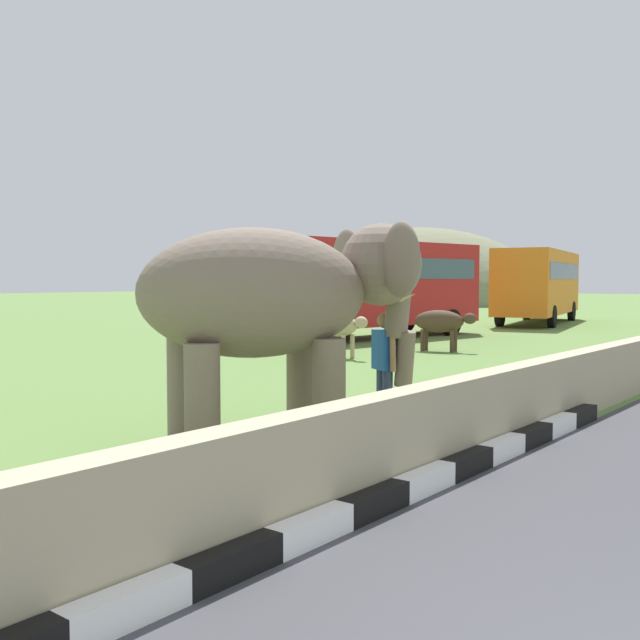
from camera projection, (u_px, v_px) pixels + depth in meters
striped_curb at (182, 584)px, 4.86m from camera, size 16.20×0.20×0.24m
barrier_parapet at (353, 455)px, 6.87m from camera, size 28.00×0.36×1.00m
elephant at (281, 296)px, 9.76m from camera, size 3.99×3.35×2.92m
person_handler at (385, 362)px, 10.76m from camera, size 0.41×0.61×1.66m
bus_red at (375, 281)px, 26.88m from camera, size 9.70×3.89×3.50m
bus_orange at (539, 281)px, 35.88m from camera, size 10.28×4.54×3.50m
cow_near at (440, 322)px, 21.87m from camera, size 0.91×1.93×1.23m
cow_mid at (337, 326)px, 20.19m from camera, size 0.76×1.92×1.23m
hill_east at (421, 303)px, 67.40m from camera, size 27.52×22.02×13.70m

